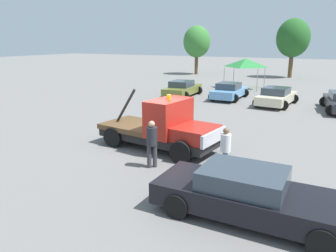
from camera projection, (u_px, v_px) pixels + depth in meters
name	position (u px, v px, depth m)	size (l,w,h in m)	color
ground_plane	(158.00, 148.00, 14.48)	(160.00, 160.00, 0.00)	slate
tow_truck	(164.00, 128.00, 14.05)	(5.63, 2.75, 2.51)	black
foreground_car	(250.00, 195.00, 8.63)	(5.18, 2.08, 1.34)	black
person_near_truck	(225.00, 147.00, 11.48)	(0.37, 0.37, 1.67)	#475B84
person_at_hood	(152.00, 141.00, 11.99)	(0.40, 0.40, 1.78)	#38383D
parked_car_olive	(182.00, 89.00, 27.56)	(2.56, 4.74, 1.34)	olive
parked_car_skyblue	(229.00, 91.00, 26.28)	(2.42, 4.41, 1.34)	#669ED1
parked_car_cream	(276.00, 97.00, 23.71)	(2.74, 4.63, 1.34)	beige
canopy_tent_green	(246.00, 63.00, 31.55)	(3.23, 3.23, 2.92)	#9E9EA3
tree_left	(293.00, 38.00, 40.51)	(4.05, 4.05, 7.24)	brown
tree_center	(197.00, 42.00, 44.72)	(3.68, 3.68, 6.57)	brown
traffic_cone	(189.00, 124.00, 17.56)	(0.40, 0.40, 0.55)	black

